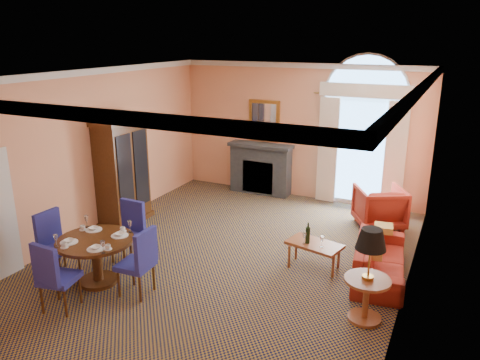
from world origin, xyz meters
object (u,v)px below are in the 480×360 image
at_px(dining_table, 96,250).
at_px(sofa, 380,259).
at_px(armoire, 122,172).
at_px(coffee_table, 314,245).
at_px(armchair, 379,207).
at_px(side_table, 369,264).

xyz_separation_m(dining_table, sofa, (4.00, 2.21, -0.27)).
distance_m(armoire, coffee_table, 4.28).
bearing_deg(coffee_table, armchair, 86.74).
bearing_deg(armchair, coffee_table, 44.95).
xyz_separation_m(sofa, coffee_table, (-1.05, -0.24, 0.14)).
xyz_separation_m(armoire, side_table, (5.32, -1.42, -0.24)).
bearing_deg(armchair, armoire, -6.10).
bearing_deg(side_table, coffee_table, 133.77).
xyz_separation_m(dining_table, side_table, (4.05, 0.82, 0.30)).
bearing_deg(dining_table, sofa, 28.94).
height_order(armchair, side_table, side_table).
relative_size(armoire, sofa, 1.16).
relative_size(armchair, coffee_table, 0.95).
distance_m(dining_table, armchair, 5.63).
xyz_separation_m(armoire, armchair, (4.89, 2.07, -0.67)).
relative_size(armoire, coffee_table, 2.31).
height_order(dining_table, sofa, dining_table).
relative_size(sofa, side_table, 1.48).
bearing_deg(dining_table, side_table, 11.40).
xyz_separation_m(dining_table, coffee_table, (2.95, 1.97, -0.13)).
relative_size(dining_table, sofa, 0.61).
bearing_deg(coffee_table, side_table, -33.52).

